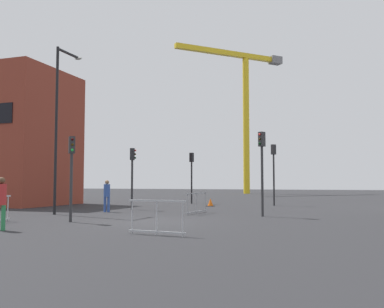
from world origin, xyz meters
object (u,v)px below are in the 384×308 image
at_px(construction_crane, 244,97).
at_px(traffic_cone_orange, 210,203).
at_px(streetlamp_tall, 59,116).
at_px(traffic_light_median, 132,168).
at_px(traffic_light_island, 274,165).
at_px(traffic_light_near, 262,160).
at_px(traffic_light_verge, 72,164).
at_px(traffic_light_crosswalk, 192,169).
at_px(pedestrian_walking, 1,199).
at_px(pedestrian_waiting, 107,193).

bearing_deg(construction_crane, traffic_cone_orange, -82.69).
xyz_separation_m(streetlamp_tall, traffic_light_median, (2.02, 4.39, -2.55)).
distance_m(streetlamp_tall, traffic_light_island, 15.05).
height_order(traffic_light_island, traffic_light_near, traffic_light_island).
distance_m(traffic_light_verge, traffic_light_near, 8.79).
relative_size(streetlamp_tall, traffic_light_island, 2.02).
xyz_separation_m(traffic_light_island, traffic_light_near, (0.71, -9.68, -0.14)).
distance_m(traffic_light_island, traffic_light_crosswalk, 6.45).
bearing_deg(traffic_light_median, pedestrian_walking, -86.71).
bearing_deg(traffic_cone_orange, traffic_light_near, -58.12).
height_order(traffic_light_verge, traffic_light_near, traffic_light_near).
bearing_deg(pedestrian_walking, traffic_light_median, 93.29).
xyz_separation_m(streetlamp_tall, traffic_cone_orange, (5.39, 9.46, -4.77)).
relative_size(streetlamp_tall, traffic_light_crosswalk, 2.21).
distance_m(traffic_light_island, traffic_cone_orange, 5.22).
distance_m(pedestrian_walking, traffic_cone_orange, 16.51).
bearing_deg(pedestrian_walking, traffic_light_island, 69.83).
distance_m(traffic_light_near, pedestrian_waiting, 8.69).
xyz_separation_m(construction_crane, traffic_light_island, (8.11, -29.87, -10.96)).
bearing_deg(traffic_light_verge, traffic_light_island, 67.38).
relative_size(streetlamp_tall, pedestrian_walking, 4.78).
height_order(traffic_light_median, traffic_light_near, traffic_light_near).
xyz_separation_m(construction_crane, pedestrian_walking, (1.37, -48.23, -12.76)).
distance_m(construction_crane, traffic_light_island, 32.83).
bearing_deg(traffic_cone_orange, traffic_light_island, 27.58).
xyz_separation_m(traffic_light_verge, pedestrian_walking, (-0.48, -3.34, -1.33)).
height_order(traffic_light_crosswalk, traffic_light_near, traffic_light_near).
distance_m(streetlamp_tall, pedestrian_walking, 8.31).
relative_size(traffic_light_verge, traffic_cone_orange, 6.65).
bearing_deg(traffic_cone_orange, traffic_light_crosswalk, 127.58).
xyz_separation_m(traffic_light_median, pedestrian_walking, (0.64, -11.20, -1.42)).
xyz_separation_m(construction_crane, traffic_light_verge, (1.85, -44.89, -11.42)).
xyz_separation_m(traffic_light_island, traffic_light_verge, (-6.26, -15.02, -0.46)).
xyz_separation_m(traffic_light_near, pedestrian_waiting, (-8.52, 0.31, -1.69)).
distance_m(traffic_light_verge, pedestrian_waiting, 6.01).
bearing_deg(pedestrian_waiting, construction_crane, 90.44).
bearing_deg(traffic_light_near, pedestrian_waiting, 177.93).
xyz_separation_m(streetlamp_tall, pedestrian_waiting, (1.59, 2.17, -4.00)).
distance_m(streetlamp_tall, traffic_light_near, 10.54).
bearing_deg(traffic_light_island, traffic_light_median, -135.89).
bearing_deg(traffic_light_island, traffic_light_near, -85.79).
xyz_separation_m(traffic_light_verge, traffic_light_crosswalk, (-0.12, 16.00, 0.23)).
distance_m(construction_crane, traffic_light_median, 38.73).
bearing_deg(traffic_light_crosswalk, traffic_cone_orange, -52.42).
relative_size(traffic_light_crosswalk, pedestrian_waiting, 2.23).
bearing_deg(traffic_light_median, pedestrian_waiting, -100.80).
bearing_deg(pedestrian_waiting, pedestrian_walking, -83.23).
bearing_deg(pedestrian_walking, traffic_light_near, 49.32).
xyz_separation_m(streetlamp_tall, traffic_light_verge, (3.14, -3.47, -2.63)).
bearing_deg(streetlamp_tall, pedestrian_walking, -68.67).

